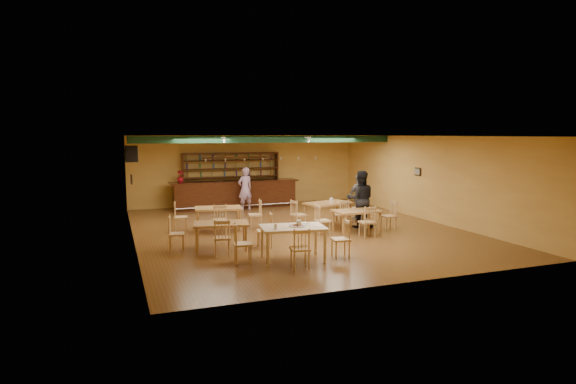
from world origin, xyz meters
name	(u,v)px	position (x,y,z in m)	size (l,w,h in m)	color
floor	(296,229)	(0.00, 0.00, 0.00)	(12.00, 12.00, 0.00)	brown
ceiling_beam	(269,139)	(0.00, 2.80, 2.87)	(10.00, 0.30, 0.25)	#10311B
track_rail_left	(217,137)	(-1.80, 3.40, 2.94)	(0.05, 2.50, 0.05)	silver
track_rail_right	(298,137)	(1.40, 3.40, 2.94)	(0.05, 2.50, 0.05)	silver
ac_unit	(132,154)	(-4.80, 4.20, 2.35)	(0.34, 0.70, 0.48)	silver
picture_left	(131,179)	(-4.97, 1.00, 1.70)	(0.04, 0.34, 0.28)	black
picture_right	(418,172)	(4.97, 0.50, 1.70)	(0.04, 0.34, 0.28)	black
bar_counter	(235,194)	(-0.73, 5.15, 0.56)	(5.37, 0.85, 1.13)	black
back_bar_hutch	(231,179)	(-0.73, 5.78, 1.14)	(4.16, 0.40, 2.28)	black
poinsettia	(180,177)	(-2.96, 5.15, 1.37)	(0.27, 0.27, 0.49)	#A10E1A
dining_table_a	(219,219)	(-2.37, 0.77, 0.37)	(1.47, 0.88, 0.74)	olive
dining_table_b	(328,214)	(1.31, 0.37, 0.38)	(1.52, 0.91, 0.76)	olive
dining_table_c	(221,236)	(-2.84, -1.80, 0.36)	(1.44, 0.86, 0.72)	olive
dining_table_d	(356,221)	(1.57, -1.16, 0.36)	(1.42, 0.85, 0.71)	olive
near_table	(293,243)	(-1.44, -3.49, 0.42)	(1.55, 1.00, 0.83)	beige
pizza_tray	(297,226)	(-1.33, -3.49, 0.84)	(0.40, 0.40, 0.01)	silver
parmesan_shaker	(276,227)	(-1.94, -3.65, 0.89)	(0.07, 0.07, 0.11)	#EAE5C6
napkin_stack	(304,223)	(-1.05, -3.27, 0.85)	(0.20, 0.15, 0.03)	white
pizza_server	(303,225)	(-1.16, -3.43, 0.85)	(0.32, 0.09, 0.00)	silver
side_plate	(319,226)	(-0.83, -3.71, 0.84)	(0.22, 0.22, 0.01)	white
patron_bar	(245,189)	(-0.51, 4.33, 0.87)	(0.63, 0.42, 1.74)	#9A54B6
patron_right_a	(360,199)	(2.11, -0.43, 0.94)	(0.91, 0.71, 1.88)	black
patron_right_b	(360,197)	(2.77, 0.84, 0.82)	(0.96, 0.40, 1.64)	slate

